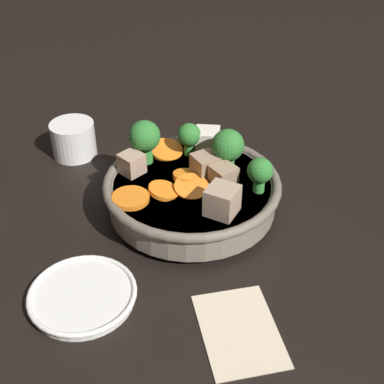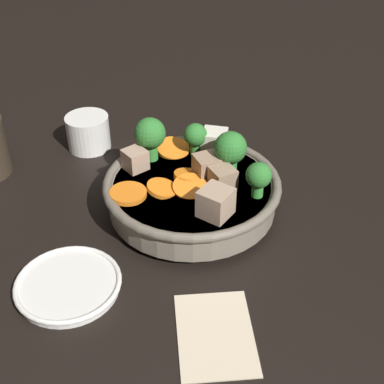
{
  "view_description": "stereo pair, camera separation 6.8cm",
  "coord_description": "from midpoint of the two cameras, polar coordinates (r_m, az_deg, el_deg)",
  "views": [
    {
      "loc": [
        -0.48,
        0.28,
        0.44
      ],
      "look_at": [
        0.0,
        0.0,
        0.03
      ],
      "focal_mm": 50.0,
      "sensor_mm": 36.0,
      "label": 1
    },
    {
      "loc": [
        -0.51,
        0.22,
        0.44
      ],
      "look_at": [
        0.0,
        0.0,
        0.03
      ],
      "focal_mm": 50.0,
      "sensor_mm": 36.0,
      "label": 2
    }
  ],
  "objects": [
    {
      "name": "side_saucer",
      "position": [
        0.6,
        -14.87,
        -10.77
      ],
      "size": [
        0.12,
        0.12,
        0.01
      ],
      "color": "white",
      "rests_on": "ground_plane"
    },
    {
      "name": "tea_cup",
      "position": [
        0.83,
        -14.86,
        5.42
      ],
      "size": [
        0.07,
        0.07,
        0.05
      ],
      "color": "white",
      "rests_on": "ground_plane"
    },
    {
      "name": "stirfry_bowl",
      "position": [
        0.68,
        -2.82,
        0.37
      ],
      "size": [
        0.23,
        0.23,
        0.11
      ],
      "color": "slate",
      "rests_on": "ground_plane"
    },
    {
      "name": "napkin",
      "position": [
        0.56,
        1.49,
        -14.65
      ],
      "size": [
        0.13,
        0.11,
        0.0
      ],
      "color": "beige",
      "rests_on": "ground_plane"
    },
    {
      "name": "ground_plane",
      "position": [
        0.7,
        -2.78,
        -2.19
      ],
      "size": [
        3.0,
        3.0,
        0.0
      ],
      "primitive_type": "plane",
      "color": "black"
    }
  ]
}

